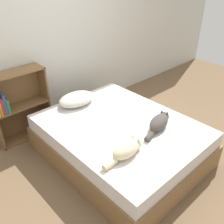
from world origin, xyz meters
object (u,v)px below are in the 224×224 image
object	(u,v)px
cat_light	(127,149)
cat_dark	(159,122)
pillow	(77,99)
bookshelf	(17,105)
bed	(120,140)

from	to	relation	value
cat_light	cat_dark	size ratio (longest dim) A/B	0.97
pillow	cat_light	world-z (taller)	cat_light
bookshelf	bed	bearing A→B (deg)	-60.81
cat_light	pillow	bearing A→B (deg)	75.31
bed	cat_dark	xyz separation A→B (m)	(0.28, -0.35, 0.31)
pillow	cat_dark	size ratio (longest dim) A/B	0.96
cat_light	bookshelf	size ratio (longest dim) A/B	0.53
bookshelf	cat_light	bearing A→B (deg)	-77.89
cat_dark	pillow	bearing A→B (deg)	93.37
bed	cat_light	world-z (taller)	cat_light
bed	cat_dark	size ratio (longest dim) A/B	3.59
bed	cat_dark	distance (m)	0.54
bed	bookshelf	xyz separation A→B (m)	(-0.69, 1.23, 0.26)
bed	bookshelf	world-z (taller)	bookshelf
pillow	cat_light	distance (m)	1.19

